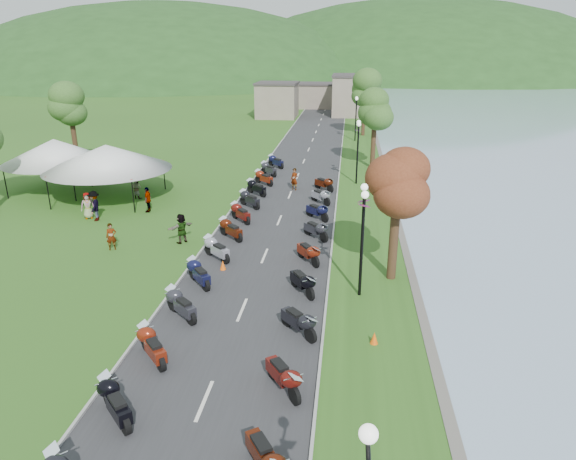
{
  "coord_description": "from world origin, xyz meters",
  "views": [
    {
      "loc": [
        4.23,
        -3.1,
        10.69
      ],
      "look_at": [
        1.19,
        22.68,
        1.3
      ],
      "focal_mm": 32.0,
      "sensor_mm": 36.0,
      "label": 1
    }
  ],
  "objects_px": {
    "pedestrian_b": "(138,198)",
    "pedestrian_c": "(96,220)",
    "vendor_tent_main": "(109,172)",
    "pedestrian_a": "(113,250)"
  },
  "relations": [
    {
      "from": "vendor_tent_main",
      "to": "pedestrian_a",
      "type": "xyz_separation_m",
      "value": [
        4.45,
        -9.58,
        -2.0
      ]
    },
    {
      "from": "vendor_tent_main",
      "to": "pedestrian_a",
      "type": "height_order",
      "value": "vendor_tent_main"
    },
    {
      "from": "pedestrian_a",
      "to": "pedestrian_b",
      "type": "height_order",
      "value": "pedestrian_b"
    },
    {
      "from": "pedestrian_c",
      "to": "vendor_tent_main",
      "type": "bearing_deg",
      "value": 179.99
    },
    {
      "from": "vendor_tent_main",
      "to": "pedestrian_a",
      "type": "bearing_deg",
      "value": -65.06
    },
    {
      "from": "pedestrian_b",
      "to": "pedestrian_c",
      "type": "height_order",
      "value": "pedestrian_c"
    },
    {
      "from": "pedestrian_c",
      "to": "pedestrian_b",
      "type": "bearing_deg",
      "value": 158.7
    },
    {
      "from": "pedestrian_b",
      "to": "pedestrian_c",
      "type": "distance_m",
      "value": 5.22
    },
    {
      "from": "pedestrian_b",
      "to": "pedestrian_c",
      "type": "relative_size",
      "value": 0.8
    },
    {
      "from": "pedestrian_a",
      "to": "pedestrian_c",
      "type": "xyz_separation_m",
      "value": [
        -3.25,
        4.67,
        0.0
      ]
    }
  ]
}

